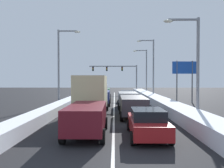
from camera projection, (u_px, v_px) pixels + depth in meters
The scene contains 18 objects.
ground_plane at pixel (114, 109), 23.78m from camera, with size 120.00×120.00×0.00m, color black.
lane_stripe_between_right_lane_and_center_lane at pixel (114, 104), 28.29m from camera, with size 0.14×49.62×0.01m, color silver.
snow_bank_right_shoulder at pixel (157, 101), 28.21m from camera, with size 1.93×49.62×0.90m, color white.
snow_bank_left_shoulder at pixel (71, 101), 28.34m from camera, with size 1.37×49.62×0.79m, color white.
sedan_red_right_lane_nearest at pixel (147, 123), 12.18m from camera, with size 2.00×4.50×1.51m.
suv_charcoal_right_lane_second at pixel (133, 105), 18.35m from camera, with size 2.16×4.90×1.67m.
suv_gray_right_lane_third at pixel (128, 99), 24.37m from camera, with size 2.16×4.90×1.67m.
sedan_tan_right_lane_fourth at pixel (127, 96), 31.41m from camera, with size 2.00×4.50×1.51m.
suv_maroon_center_lane_nearest at pixel (87, 117), 12.56m from camera, with size 2.16×4.90×1.67m.
box_truck_center_lane_second at pixel (92, 93), 19.45m from camera, with size 2.53×7.20×3.36m.
suv_navy_center_lane_third at pixel (101, 96), 27.40m from camera, with size 2.16×4.90×1.67m.
suv_green_center_lane_fourth at pixel (103, 93), 34.60m from camera, with size 2.16×4.90×1.67m.
traffic_light_gantry at pixel (120, 72), 50.71m from camera, with size 10.60×0.47×6.20m.
street_lamp_right_near at pixel (193, 59), 16.85m from camera, with size 2.66×0.36×7.61m.
street_lamp_right_mid at pixel (151, 64), 34.87m from camera, with size 2.66×0.36×9.13m.
street_lamp_right_far at pixel (145, 68), 43.89m from camera, with size 2.66×0.36×8.73m.
street_lamp_left_mid at pixel (61, 61), 26.69m from camera, with size 2.66×0.36×8.84m.
roadside_sign_right at pixel (185, 72), 29.89m from camera, with size 3.20×0.16×5.50m.
Camera 1 is at (0.07, -5.68, 3.09)m, focal length 36.74 mm.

